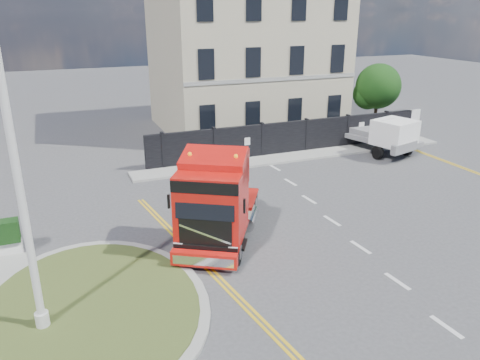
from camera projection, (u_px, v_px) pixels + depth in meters
name	position (u px, v px, depth m)	size (l,w,h in m)	color
ground	(264.00, 229.00, 18.95)	(120.00, 120.00, 0.00)	#424244
traffic_island	(93.00, 307.00, 13.84)	(6.80, 6.80, 0.17)	gray
hoarding_fence	(299.00, 137.00, 28.76)	(18.80, 0.25, 2.00)	black
georgian_building	(245.00, 48.00, 33.45)	(12.30, 10.30, 12.80)	#B5AE90
tree	(376.00, 88.00, 33.52)	(3.20, 3.20, 4.80)	#382619
pavement_far	(298.00, 156.00, 28.10)	(20.00, 1.60, 0.12)	gray
truck	(216.00, 205.00, 17.12)	(5.03, 6.32, 3.62)	black
flatbed_pickup	(387.00, 135.00, 28.28)	(3.54, 5.85, 2.25)	slate
lamppost_island	(15.00, 164.00, 11.28)	(0.29, 0.57, 9.32)	silver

